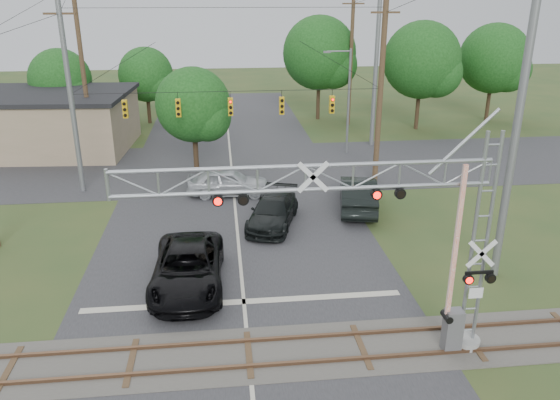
{
  "coord_description": "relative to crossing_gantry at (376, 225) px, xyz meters",
  "views": [
    {
      "loc": [
        -0.66,
        -13.82,
        11.78
      ],
      "look_at": [
        1.7,
        7.5,
        3.63
      ],
      "focal_mm": 35.0,
      "sensor_mm": 36.0,
      "label": 1
    }
  ],
  "objects": [
    {
      "name": "crossing_gantry",
      "position": [
        0.0,
        0.0,
        0.0
      ],
      "size": [
        12.31,
        1.0,
        7.84
      ],
      "color": "gray",
      "rests_on": "ground"
    },
    {
      "name": "traffic_signal_span",
      "position": [
        -3.19,
        18.36,
        0.78
      ],
      "size": [
        19.34,
        0.36,
        11.5
      ],
      "color": "slate",
      "rests_on": "ground"
    },
    {
      "name": "sedan_silver",
      "position": [
        -4.46,
        16.62,
        -4.02
      ],
      "size": [
        5.17,
        2.36,
        1.72
      ],
      "primitive_type": "imported",
      "rotation": [
        0.0,
        0.0,
        1.5
      ],
      "color": "#AAAEB2",
      "rests_on": "ground"
    },
    {
      "name": "treeline",
      "position": [
        2.06,
        33.94,
        0.77
      ],
      "size": [
        57.71,
        21.81,
        9.94
      ],
      "color": "#352618",
      "rests_on": "ground"
    },
    {
      "name": "ground",
      "position": [
        -4.13,
        -1.64,
        -4.88
      ],
      "size": [
        160.0,
        160.0,
        0.0
      ],
      "primitive_type": "plane",
      "color": "#2E4620",
      "rests_on": "ground"
    },
    {
      "name": "road_main",
      "position": [
        -4.13,
        8.36,
        -4.87
      ],
      "size": [
        14.0,
        90.0,
        0.02
      ],
      "primitive_type": "cube",
      "color": "#2C2C2F",
      "rests_on": "ground"
    },
    {
      "name": "suv_dark",
      "position": [
        2.97,
        13.48,
        -3.94
      ],
      "size": [
        3.09,
        5.99,
        1.88
      ],
      "primitive_type": "imported",
      "rotation": [
        0.0,
        0.0,
        2.94
      ],
      "color": "black",
      "rests_on": "ground"
    },
    {
      "name": "road_cross",
      "position": [
        -4.13,
        22.36,
        -4.87
      ],
      "size": [
        90.0,
        12.0,
        0.02
      ],
      "primitive_type": "cube",
      "color": "#2C2C2F",
      "rests_on": "ground"
    },
    {
      "name": "commercial_building",
      "position": [
        -21.72,
        29.05,
        -2.59
      ],
      "size": [
        20.13,
        11.21,
        4.57
      ],
      "rotation": [
        0.0,
        0.0,
        -0.07
      ],
      "color": "gray",
      "rests_on": "ground"
    },
    {
      "name": "streetlight",
      "position": [
        4.8,
        25.08,
        -0.43
      ],
      "size": [
        2.13,
        0.22,
        7.97
      ],
      "color": "slate",
      "rests_on": "ground"
    },
    {
      "name": "utility_poles",
      "position": [
        -1.09,
        20.76,
        1.54
      ],
      "size": [
        25.62,
        30.37,
        14.08
      ],
      "color": "#41301E",
      "rests_on": "ground"
    },
    {
      "name": "pickup_black",
      "position": [
        -6.4,
        5.41,
        -4.0
      ],
      "size": [
        3.07,
        6.42,
        1.77
      ],
      "primitive_type": "imported",
      "rotation": [
        0.0,
        0.0,
        -0.02
      ],
      "color": "black",
      "rests_on": "ground"
    },
    {
      "name": "railroad_track",
      "position": [
        -4.13,
        0.36,
        -4.85
      ],
      "size": [
        90.0,
        3.2,
        0.17
      ],
      "color": "#47433E",
      "rests_on": "ground"
    },
    {
      "name": "car_dark",
      "position": [
        -2.16,
        11.68,
        -4.11
      ],
      "size": [
        3.66,
        5.75,
        1.55
      ],
      "primitive_type": "imported",
      "rotation": [
        0.0,
        0.0,
        -0.3
      ],
      "color": "black",
      "rests_on": "ground"
    }
  ]
}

